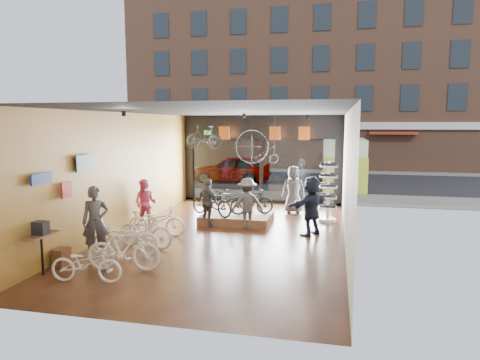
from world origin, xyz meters
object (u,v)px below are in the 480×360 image
(penny_farthing, at_px, (259,148))
(hung_bike, at_px, (203,137))
(floor_bike_4, at_px, (157,221))
(display_bike_right, at_px, (232,199))
(floor_bike_3, at_px, (145,230))
(customer_1, at_px, (145,203))
(display_bike_left, at_px, (212,202))
(display_bike_mid, at_px, (252,202))
(customer_0, at_px, (96,222))
(floor_bike_1, at_px, (124,249))
(floor_bike_2, at_px, (126,237))
(sunglasses_rack, at_px, (328,192))
(street_car, at_px, (232,169))
(box_truck, at_px, (345,164))
(customer_2, at_px, (208,203))
(customer_4, at_px, (293,190))
(display_platform, at_px, (237,218))
(customer_5, at_px, (311,206))
(floor_bike_0, at_px, (86,264))
(customer_3, at_px, (247,203))

(penny_farthing, xyz_separation_m, hung_bike, (-2.28, -0.04, 0.43))
(floor_bike_4, bearing_deg, display_bike_right, -36.39)
(floor_bike_3, height_order, customer_1, customer_1)
(floor_bike_3, xyz_separation_m, penny_farthing, (2.14, 5.98, 1.99))
(display_bike_left, bearing_deg, display_bike_mid, -44.25)
(display_bike_mid, relative_size, customer_0, 0.82)
(floor_bike_1, relative_size, floor_bike_2, 1.01)
(sunglasses_rack, bearing_deg, floor_bike_1, -128.48)
(sunglasses_rack, bearing_deg, penny_farthing, 148.33)
(street_car, bearing_deg, penny_farthing, 21.07)
(box_truck, distance_m, customer_2, 11.01)
(display_bike_left, relative_size, customer_4, 0.97)
(floor_bike_2, distance_m, floor_bike_4, 1.92)
(customer_4, bearing_deg, display_platform, 39.37)
(street_car, xyz_separation_m, display_bike_right, (2.32, -9.53, -0.06))
(customer_4, bearing_deg, customer_5, 95.73)
(customer_1, relative_size, sunglasses_rack, 0.76)
(display_bike_right, bearing_deg, customer_2, 155.83)
(floor_bike_2, relative_size, floor_bike_3, 1.04)
(customer_5, bearing_deg, floor_bike_2, -21.52)
(street_car, bearing_deg, floor_bike_2, 2.41)
(floor_bike_0, relative_size, floor_bike_2, 0.90)
(floor_bike_1, height_order, floor_bike_4, floor_bike_1)
(floor_bike_4, height_order, display_platform, floor_bike_4)
(display_bike_mid, bearing_deg, sunglasses_rack, -94.21)
(floor_bike_1, bearing_deg, display_platform, -23.36)
(customer_0, bearing_deg, floor_bike_4, 44.89)
(floor_bike_2, xyz_separation_m, customer_3, (2.57, 3.45, 0.38))
(box_truck, height_order, customer_1, box_truck)
(customer_3, height_order, penny_farthing, penny_farthing)
(street_car, distance_m, customer_5, 12.49)
(box_truck, bearing_deg, floor_bike_0, -110.37)
(display_bike_mid, distance_m, customer_3, 0.82)
(customer_3, height_order, sunglasses_rack, sunglasses_rack)
(box_truck, distance_m, display_bike_right, 9.50)
(sunglasses_rack, bearing_deg, street_car, 119.30)
(display_bike_mid, height_order, customer_3, customer_3)
(floor_bike_4, distance_m, display_platform, 3.10)
(customer_4, height_order, penny_farthing, penny_farthing)
(street_car, height_order, floor_bike_1, street_car)
(display_platform, height_order, display_bike_mid, display_bike_mid)
(box_truck, relative_size, hung_bike, 4.17)
(street_car, height_order, sunglasses_rack, sunglasses_rack)
(floor_bike_0, distance_m, floor_bike_1, 0.96)
(box_truck, relative_size, customer_1, 4.10)
(floor_bike_2, xyz_separation_m, penny_farthing, (2.38, 6.62, 2.04))
(floor_bike_1, xyz_separation_m, display_platform, (1.47, 5.47, -0.38))
(floor_bike_2, height_order, display_bike_right, display_bike_right)
(street_car, height_order, hung_bike, hung_bike)
(penny_farthing, bearing_deg, hung_bike, -178.99)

